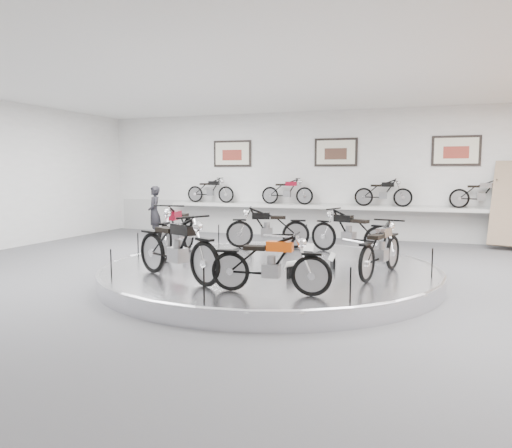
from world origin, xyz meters
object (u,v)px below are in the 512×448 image
(bike_c, at_px, (177,229))
(bike_e, at_px, (270,263))
(display_platform, at_px, (270,273))
(bike_a, at_px, (350,231))
(shelf, at_px, (333,207))
(bike_d, at_px, (177,247))
(visitor, at_px, (154,212))
(bike_b, at_px, (268,227))
(bike_f, at_px, (381,248))

(bike_c, relative_size, bike_e, 1.23)
(display_platform, bearing_deg, bike_a, 56.69)
(shelf, xyz_separation_m, bike_c, (-2.25, -5.93, -0.14))
(bike_e, bearing_deg, display_platform, 104.23)
(bike_d, xyz_separation_m, bike_e, (1.76, -0.41, -0.09))
(bike_c, height_order, visitor, visitor)
(bike_a, bearing_deg, bike_e, 104.14)
(shelf, height_order, bike_c, bike_c)
(visitor, bearing_deg, display_platform, 9.86)
(shelf, height_order, bike_a, bike_a)
(display_platform, relative_size, shelf, 0.58)
(bike_d, bearing_deg, bike_b, 110.92)
(bike_a, relative_size, bike_d, 0.90)
(shelf, relative_size, bike_f, 6.77)
(bike_d, distance_m, bike_f, 3.48)
(visitor, bearing_deg, bike_f, 17.48)
(visitor, bearing_deg, bike_c, -2.78)
(bike_f, distance_m, visitor, 8.85)
(bike_b, xyz_separation_m, bike_f, (2.83, -2.33, -0.01))
(bike_c, relative_size, bike_d, 1.02)
(bike_b, distance_m, bike_c, 2.21)
(shelf, bearing_deg, bike_d, -97.47)
(bike_e, bearing_deg, shelf, 90.68)
(bike_b, height_order, bike_c, bike_c)
(bike_d, bearing_deg, bike_e, 13.10)
(bike_a, bearing_deg, bike_d, 79.09)
(display_platform, xyz_separation_m, shelf, (0.00, 6.40, 0.85))
(shelf, height_order, bike_d, bike_d)
(bike_f, relative_size, visitor, 0.99)
(display_platform, relative_size, bike_d, 3.42)
(shelf, height_order, visitor, visitor)
(shelf, relative_size, bike_b, 6.59)
(bike_e, xyz_separation_m, visitor, (-5.99, 6.71, 0.07))
(display_platform, height_order, bike_f, bike_f)
(display_platform, relative_size, bike_c, 3.35)
(shelf, xyz_separation_m, bike_b, (-0.72, -4.34, -0.21))
(bike_b, relative_size, visitor, 1.01)
(shelf, distance_m, bike_e, 8.55)
(bike_a, xyz_separation_m, bike_d, (-2.29, -3.59, 0.05))
(bike_d, bearing_deg, bike_c, 144.62)
(bike_e, bearing_deg, bike_c, 134.71)
(shelf, xyz_separation_m, bike_d, (-1.06, -8.12, -0.15))
(bike_d, relative_size, bike_e, 1.21)
(bike_f, height_order, visitor, visitor)
(bike_a, distance_m, visitor, 7.06)
(visitor, bearing_deg, bike_e, 2.55)
(bike_a, xyz_separation_m, visitor, (-6.52, 2.72, 0.03))
(shelf, relative_size, bike_d, 5.88)
(bike_f, bearing_deg, bike_e, 156.73)
(bike_d, xyz_separation_m, bike_f, (3.17, 1.44, -0.07))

